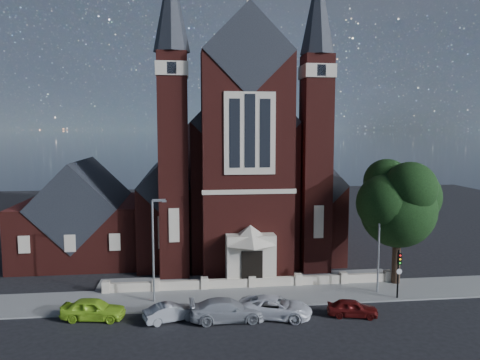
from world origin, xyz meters
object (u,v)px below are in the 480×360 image
at_px(car_lime_van, 93,309).
at_px(car_silver_b, 227,310).
at_px(car_silver_a, 171,312).
at_px(car_dark_red, 352,308).
at_px(parish_hall, 84,220).
at_px(car_white_suv, 275,307).
at_px(street_lamp_right, 380,238).
at_px(traffic_signal, 399,268).
at_px(church, 232,174).
at_px(street_lamp_left, 154,244).
at_px(street_tree, 401,205).

bearing_deg(car_lime_van, car_silver_b, -89.26).
relative_size(car_silver_a, car_dark_red, 1.05).
relative_size(parish_hall, car_white_suv, 2.32).
xyz_separation_m(street_lamp_right, car_white_suv, (-9.36, -3.84, -3.87)).
bearing_deg(street_lamp_right, car_lime_van, -173.03).
xyz_separation_m(street_lamp_right, car_silver_a, (-16.72, -3.61, -3.98)).
bearing_deg(car_dark_red, traffic_signal, -45.88).
bearing_deg(car_white_suv, car_silver_a, 106.29).
xyz_separation_m(street_lamp_right, car_lime_van, (-22.13, -2.71, -3.84)).
bearing_deg(church, traffic_signal, -61.80).
bearing_deg(parish_hall, street_lamp_right, -28.22).
xyz_separation_m(car_lime_van, car_white_suv, (12.77, -1.14, -0.02)).
bearing_deg(car_lime_van, street_lamp_left, -47.93).
xyz_separation_m(traffic_signal, car_white_suv, (-10.27, -2.27, -1.85)).
xyz_separation_m(church, traffic_signal, (11.00, -20.52, -5.60)).
distance_m(street_lamp_right, car_white_suv, 10.83).
distance_m(car_silver_b, car_dark_red, 8.97).
xyz_separation_m(traffic_signal, car_silver_b, (-13.70, -2.46, -1.82)).
distance_m(traffic_signal, car_silver_a, 17.85).
bearing_deg(street_lamp_left, parish_hall, 120.02).
xyz_separation_m(church, street_tree, (12.60, -17.23, -1.23)).
relative_size(street_lamp_right, car_white_suv, 1.54).
bearing_deg(car_dark_red, street_tree, -32.55).
distance_m(street_lamp_left, car_lime_van, 6.26).
relative_size(car_white_suv, car_dark_red, 1.47).
xyz_separation_m(traffic_signal, car_dark_red, (-4.74, -2.78, -1.97)).
relative_size(car_lime_van, car_dark_red, 1.24).
xyz_separation_m(street_lamp_left, car_silver_a, (1.28, -3.61, -3.98)).
bearing_deg(street_tree, car_white_suv, -154.93).
bearing_deg(church, car_lime_van, -119.08).
bearing_deg(church, street_lamp_left, -112.66).
xyz_separation_m(street_lamp_left, car_silver_b, (5.21, -4.04, -3.83)).
bearing_deg(street_lamp_right, street_tree, 34.26).
bearing_deg(car_lime_van, church, -20.25).
height_order(car_silver_a, car_white_suv, car_white_suv).
xyz_separation_m(street_tree, car_lime_van, (-24.64, -4.41, -6.21)).
bearing_deg(street_lamp_left, car_white_suv, -23.98).
xyz_separation_m(car_silver_b, car_white_suv, (3.43, 0.19, -0.03)).
height_order(street_lamp_left, car_lime_van, street_lamp_left).
bearing_deg(traffic_signal, street_lamp_left, 175.24).
xyz_separation_m(church, car_silver_a, (-6.63, -22.55, -7.56)).
relative_size(parish_hall, car_silver_a, 3.24).
bearing_deg(parish_hall, church, 17.16).
distance_m(car_silver_a, car_silver_b, 3.95).
height_order(traffic_signal, car_lime_van, traffic_signal).
bearing_deg(street_tree, street_lamp_left, -175.24).
relative_size(traffic_signal, car_white_suv, 0.76).
distance_m(street_lamp_right, car_lime_van, 22.63).
bearing_deg(car_dark_red, car_white_suv, 98.41).
distance_m(street_lamp_left, car_silver_b, 7.62).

